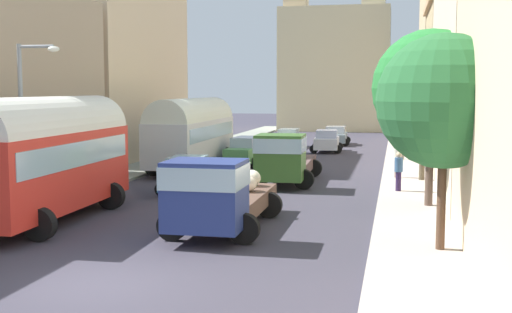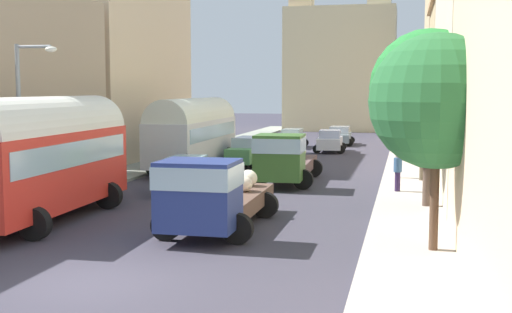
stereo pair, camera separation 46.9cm
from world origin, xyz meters
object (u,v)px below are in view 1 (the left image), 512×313
(parked_bus_0, at_px, (46,153))
(pedestrian_2, at_px, (418,148))
(parked_bus_1, at_px, (192,130))
(pedestrian_1, at_px, (403,145))
(pedestrian_3, at_px, (397,160))
(car_1, at_px, (336,136))
(streetlamp_near, at_px, (27,113))
(cargo_truck_1, at_px, (285,158))
(car_0, at_px, (327,141))
(pedestrian_0, at_px, (399,170))
(car_4, at_px, (289,138))
(car_2, at_px, (188,174))
(car_3, at_px, (246,151))
(cargo_truck_0, at_px, (218,195))

(parked_bus_0, bearing_deg, pedestrian_2, 57.74)
(parked_bus_1, xyz_separation_m, pedestrian_1, (11.59, 6.46, -1.16))
(pedestrian_3, bearing_deg, pedestrian_1, 87.69)
(car_1, height_order, streetlamp_near, streetlamp_near)
(pedestrian_1, distance_m, streetlamp_near, 24.41)
(cargo_truck_1, relative_size, streetlamp_near, 1.18)
(car_0, bearing_deg, car_1, 89.27)
(parked_bus_1, height_order, car_0, parked_bus_1)
(parked_bus_1, bearing_deg, pedestrian_0, -29.93)
(pedestrian_3, bearing_deg, car_4, 115.88)
(parked_bus_0, xyz_separation_m, cargo_truck_1, (6.41, 10.26, -1.09))
(car_1, height_order, car_2, car_2)
(parked_bus_1, height_order, pedestrian_1, parked_bus_1)
(parked_bus_0, bearing_deg, streetlamp_near, 138.46)
(pedestrian_1, distance_m, pedestrian_2, 1.58)
(parked_bus_1, relative_size, car_0, 2.58)
(car_4, distance_m, pedestrian_1, 11.84)
(parked_bus_1, xyz_separation_m, streetlamp_near, (-1.75, -13.82, 1.46))
(car_1, distance_m, streetlamp_near, 32.96)
(car_3, distance_m, pedestrian_0, 12.57)
(cargo_truck_1, distance_m, car_1, 22.83)
(cargo_truck_0, bearing_deg, parked_bus_0, 174.34)
(streetlamp_near, bearing_deg, parked_bus_1, 82.78)
(parked_bus_1, relative_size, car_2, 2.66)
(parked_bus_1, height_order, pedestrian_3, parked_bus_1)
(cargo_truck_1, distance_m, car_4, 19.77)
(cargo_truck_1, relative_size, car_0, 1.87)
(parked_bus_1, height_order, streetlamp_near, streetlamp_near)
(parked_bus_1, bearing_deg, pedestrian_1, 29.13)
(car_1, distance_m, pedestrian_3, 20.68)
(pedestrian_0, height_order, pedestrian_3, pedestrian_0)
(car_1, bearing_deg, parked_bus_1, -109.58)
(cargo_truck_1, bearing_deg, pedestrian_2, 57.45)
(parked_bus_0, xyz_separation_m, car_3, (2.86, 17.58, -1.52))
(car_0, relative_size, car_2, 1.03)
(car_4, relative_size, pedestrian_1, 2.16)
(pedestrian_1, xyz_separation_m, pedestrian_3, (-0.35, -8.57, -0.03))
(cargo_truck_0, bearing_deg, pedestrian_1, 75.41)
(pedestrian_2, bearing_deg, cargo_truck_0, -107.67)
(parked_bus_0, bearing_deg, pedestrian_1, 61.10)
(pedestrian_3, distance_m, streetlamp_near, 17.69)
(car_2, bearing_deg, pedestrian_2, 52.53)
(pedestrian_2, distance_m, pedestrian_3, 7.35)
(parked_bus_0, height_order, pedestrian_2, parked_bus_0)
(pedestrian_0, bearing_deg, car_4, 111.21)
(cargo_truck_0, distance_m, cargo_truck_1, 10.87)
(pedestrian_3, bearing_deg, car_1, 103.55)
(pedestrian_2, bearing_deg, streetlamp_near, -126.86)
(car_4, height_order, pedestrian_1, pedestrian_1)
(cargo_truck_1, height_order, pedestrian_0, cargo_truck_1)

